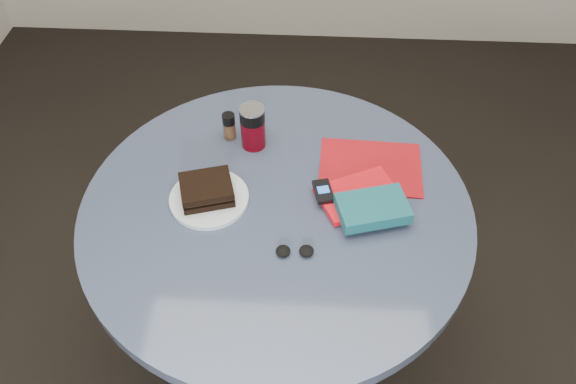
# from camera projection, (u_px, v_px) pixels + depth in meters

# --- Properties ---
(ground) EXTENTS (4.00, 4.00, 0.00)m
(ground) POSITION_uv_depth(u_px,v_px,m) (280.00, 345.00, 1.98)
(ground) COLOR black
(ground) RESTS_ON ground
(table) EXTENTS (1.00, 1.00, 0.75)m
(table) POSITION_uv_depth(u_px,v_px,m) (277.00, 244.00, 1.55)
(table) COLOR black
(table) RESTS_ON ground
(plate) EXTENTS (0.26, 0.26, 0.01)m
(plate) POSITION_uv_depth(u_px,v_px,m) (209.00, 199.00, 1.43)
(plate) COLOR white
(plate) RESTS_ON table
(sandwich) EXTENTS (0.15, 0.14, 0.05)m
(sandwich) POSITION_uv_depth(u_px,v_px,m) (207.00, 190.00, 1.42)
(sandwich) COLOR black
(sandwich) RESTS_ON plate
(soda_can) EXTENTS (0.08, 0.08, 0.13)m
(soda_can) POSITION_uv_depth(u_px,v_px,m) (253.00, 127.00, 1.53)
(soda_can) COLOR #5E0410
(soda_can) RESTS_ON table
(pepper_grinder) EXTENTS (0.04, 0.04, 0.08)m
(pepper_grinder) POSITION_uv_depth(u_px,v_px,m) (229.00, 126.00, 1.57)
(pepper_grinder) COLOR #4B3420
(pepper_grinder) RESTS_ON table
(magazine) EXTENTS (0.28, 0.22, 0.00)m
(magazine) POSITION_uv_depth(u_px,v_px,m) (370.00, 167.00, 1.52)
(magazine) COLOR maroon
(magazine) RESTS_ON table
(red_book) EXTENTS (0.24, 0.20, 0.02)m
(red_book) POSITION_uv_depth(u_px,v_px,m) (358.00, 195.00, 1.43)
(red_book) COLOR red
(red_book) RESTS_ON magazine
(novel) EXTENTS (0.19, 0.15, 0.03)m
(novel) POSITION_uv_depth(u_px,v_px,m) (373.00, 208.00, 1.37)
(novel) COLOR #13515B
(novel) RESTS_ON red_book
(mp3_player) EXTENTS (0.06, 0.08, 0.01)m
(mp3_player) POSITION_uv_depth(u_px,v_px,m) (323.00, 191.00, 1.42)
(mp3_player) COLOR black
(mp3_player) RESTS_ON red_book
(headphones) EXTENTS (0.09, 0.04, 0.02)m
(headphones) POSITION_uv_depth(u_px,v_px,m) (295.00, 251.00, 1.32)
(headphones) COLOR black
(headphones) RESTS_ON table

